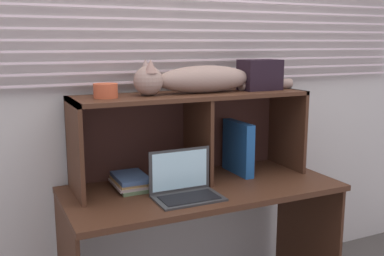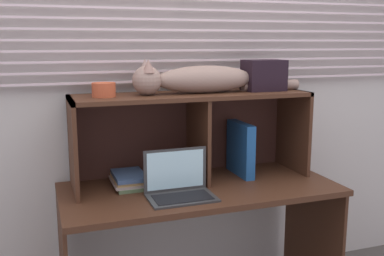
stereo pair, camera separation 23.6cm
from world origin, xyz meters
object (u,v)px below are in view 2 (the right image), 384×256
small_basket (104,90)px  storage_box (264,75)px  laptop (179,186)px  book_stack (129,180)px  cat (197,79)px  binder_upright (240,149)px

small_basket → storage_box: 0.88m
laptop → book_stack: size_ratio=1.32×
small_basket → storage_box: bearing=0.0°
book_stack → small_basket: bearing=179.6°
cat → small_basket: cat is taller
binder_upright → book_stack: binder_upright is taller
cat → book_stack: cat is taller
binder_upright → small_basket: small_basket is taller
cat → small_basket: (-0.49, -0.00, -0.04)m
binder_upright → book_stack: size_ratio=1.22×
binder_upright → small_basket: bearing=180.0°
laptop → storage_box: (0.57, 0.24, 0.51)m
binder_upright → small_basket: size_ratio=2.55×
cat → binder_upright: 0.47m
cat → binder_upright: cat is taller
book_stack → small_basket: 0.48m
cat → laptop: cat is taller
cat → binder_upright: size_ratio=3.20×
book_stack → storage_box: storage_box is taller
cat → laptop: 0.58m
laptop → cat: bearing=53.3°
laptop → binder_upright: bearing=28.6°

